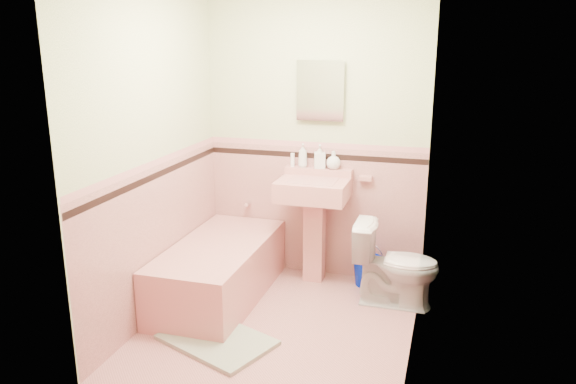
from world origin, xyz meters
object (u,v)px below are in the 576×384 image
(sink, at_px, (313,232))
(soap_bottle_right, at_px, (334,160))
(medicine_cabinet, at_px, (321,91))
(bucket, at_px, (367,271))
(toilet, at_px, (396,265))
(shoe, at_px, (208,327))
(soap_bottle_mid, at_px, (320,156))
(soap_bottle_left, at_px, (303,155))
(bathtub, at_px, (219,272))

(sink, height_order, soap_bottle_right, soap_bottle_right)
(medicine_cabinet, bearing_deg, soap_bottle_right, -12.58)
(bucket, bearing_deg, toilet, -48.51)
(sink, height_order, toilet, sink)
(sink, relative_size, shoe, 5.82)
(sink, relative_size, medicine_cabinet, 2.05)
(soap_bottle_mid, height_order, soap_bottle_right, soap_bottle_mid)
(soap_bottle_left, xyz_separation_m, soap_bottle_mid, (0.16, 0.00, -0.00))
(soap_bottle_right, distance_m, toilet, 1.06)
(bathtub, xyz_separation_m, shoe, (0.17, -0.63, -0.16))
(toilet, bearing_deg, bathtub, 101.58)
(shoe, bearing_deg, bucket, 63.64)
(bathtub, distance_m, soap_bottle_left, 1.26)
(soap_bottle_mid, xyz_separation_m, toilet, (0.75, -0.42, -0.78))
(bucket, bearing_deg, soap_bottle_right, 163.28)
(sink, relative_size, bucket, 3.67)
(sink, relative_size, soap_bottle_mid, 4.55)
(toilet, bearing_deg, shoe, 125.99)
(bathtub, relative_size, sink, 1.57)
(bathtub, height_order, soap_bottle_left, soap_bottle_left)
(bathtub, xyz_separation_m, sink, (0.68, 0.53, 0.25))
(medicine_cabinet, relative_size, shoe, 2.84)
(medicine_cabinet, height_order, shoe, medicine_cabinet)
(sink, bearing_deg, toilet, -17.24)
(soap_bottle_left, distance_m, toilet, 1.27)
(bathtub, bearing_deg, bucket, 27.34)
(soap_bottle_right, height_order, bucket, soap_bottle_right)
(soap_bottle_right, bearing_deg, toilet, -33.56)
(medicine_cabinet, distance_m, soap_bottle_left, 0.59)
(soap_bottle_mid, relative_size, soap_bottle_right, 1.31)
(sink, distance_m, soap_bottle_left, 0.69)
(sink, distance_m, shoe, 1.33)
(soap_bottle_mid, bearing_deg, soap_bottle_left, 180.00)
(soap_bottle_right, distance_m, shoe, 1.81)
(bathtub, bearing_deg, soap_bottle_left, 53.10)
(bathtub, xyz_separation_m, medicine_cabinet, (0.68, 0.74, 1.47))
(medicine_cabinet, xyz_separation_m, soap_bottle_right, (0.13, -0.03, -0.60))
(toilet, height_order, bucket, toilet)
(sink, height_order, soap_bottle_mid, soap_bottle_mid)
(medicine_cabinet, bearing_deg, sink, -90.00)
(soap_bottle_mid, distance_m, shoe, 1.79)
(sink, xyz_separation_m, soap_bottle_left, (-0.15, 0.18, 0.65))
(toilet, bearing_deg, soap_bottle_left, 65.47)
(soap_bottle_mid, height_order, bucket, soap_bottle_mid)
(medicine_cabinet, distance_m, soap_bottle_mid, 0.58)
(medicine_cabinet, relative_size, soap_bottle_mid, 2.22)
(toilet, distance_m, shoe, 1.60)
(sink, xyz_separation_m, soap_bottle_right, (0.13, 0.18, 0.62))
(soap_bottle_left, relative_size, bucket, 0.81)
(soap_bottle_left, bearing_deg, sink, -50.78)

